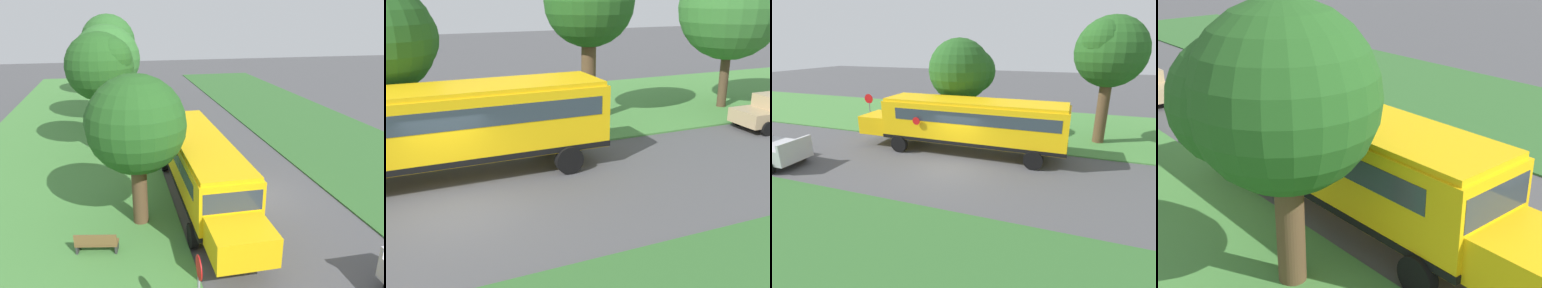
{
  "view_description": "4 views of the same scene",
  "coord_description": "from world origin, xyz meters",
  "views": [
    {
      "loc": [
        -6.49,
        -16.14,
        8.7
      ],
      "look_at": [
        -1.95,
        5.19,
        1.14
      ],
      "focal_mm": 35.0,
      "sensor_mm": 36.0,
      "label": 1
    },
    {
      "loc": [
        12.34,
        -1.39,
        6.09
      ],
      "look_at": [
        -1.36,
        4.49,
        1.03
      ],
      "focal_mm": 42.0,
      "sensor_mm": 36.0,
      "label": 2
    },
    {
      "loc": [
        13.28,
        5.65,
        6.16
      ],
      "look_at": [
        -0.66,
        0.61,
        1.19
      ],
      "focal_mm": 28.0,
      "sensor_mm": 36.0,
      "label": 3
    },
    {
      "loc": [
        -11.51,
        -10.38,
        7.64
      ],
      "look_at": [
        -1.44,
        1.36,
        1.54
      ],
      "focal_mm": 50.0,
      "sensor_mm": 36.0,
      "label": 4
    }
  ],
  "objects": [
    {
      "name": "grass_verge",
      "position": [
        -10.0,
        0.0,
        0.04
      ],
      "size": [
        12.0,
        80.0,
        0.08
      ],
      "primitive_type": "cube",
      "color": "#47843D",
      "rests_on": "ground"
    },
    {
      "name": "oak_tree_roadside_mid",
      "position": [
        -7.07,
        7.46,
        5.72
      ],
      "size": [
        4.18,
        4.18,
        7.8
      ],
      "color": "brown",
      "rests_on": "ground"
    },
    {
      "name": "ground_plane",
      "position": [
        0.0,
        0.0,
        0.0
      ],
      "size": [
        120.0,
        120.0,
        0.0
      ],
      "primitive_type": "plane",
      "color": "#4C4C4F"
    },
    {
      "name": "oak_tree_far_end",
      "position": [
        -6.71,
        15.54,
        5.42
      ],
      "size": [
        5.4,
        5.4,
        8.04
      ],
      "color": "#4C3826",
      "rests_on": "ground"
    },
    {
      "name": "school_bus",
      "position": [
        -2.57,
        0.17,
        1.92
      ],
      "size": [
        2.85,
        12.42,
        3.16
      ],
      "color": "yellow",
      "rests_on": "ground"
    }
  ]
}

